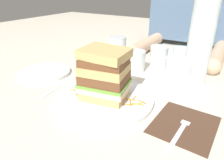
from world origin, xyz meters
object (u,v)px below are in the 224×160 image
at_px(juice_glass, 178,72).
at_px(water_bottle, 201,39).
at_px(empty_tumbler_2, 181,58).
at_px(empty_tumbler_3, 135,61).
at_px(knife, 60,85).
at_px(main_plate, 106,99).
at_px(sandwich, 106,75).
at_px(napkin_dark, 184,124).
at_px(empty_tumbler_1, 117,48).
at_px(fork, 181,128).
at_px(diner_across, 195,2).
at_px(side_plate, 45,72).
at_px(empty_tumbler_0, 159,55).

xyz_separation_m(juice_glass, water_bottle, (0.04, 0.05, 0.11)).
relative_size(empty_tumbler_2, empty_tumbler_3, 1.08).
relative_size(knife, empty_tumbler_3, 2.61).
distance_m(main_plate, sandwich, 0.07).
bearing_deg(knife, napkin_dark, 0.78).
bearing_deg(empty_tumbler_1, juice_glass, -20.84).
xyz_separation_m(napkin_dark, empty_tumbler_1, (-0.37, 0.32, 0.05)).
xyz_separation_m(knife, juice_glass, (0.31, 0.21, 0.04)).
height_order(fork, diner_across, diner_across).
bearing_deg(juice_glass, fork, -71.48).
distance_m(sandwich, empty_tumbler_2, 0.37).
distance_m(napkin_dark, empty_tumbler_2, 0.37).
relative_size(main_plate, empty_tumbler_3, 3.51).
bearing_deg(fork, napkin_dark, 86.49).
height_order(fork, juice_glass, juice_glass).
relative_size(knife, side_plate, 1.12).
height_order(napkin_dark, empty_tumbler_2, empty_tumbler_2).
xyz_separation_m(water_bottle, empty_tumbler_1, (-0.33, 0.07, -0.10)).
bearing_deg(side_plate, juice_glass, 22.12).
distance_m(fork, empty_tumbler_3, 0.36).
height_order(water_bottle, empty_tumbler_2, water_bottle).
relative_size(main_plate, side_plate, 1.51).
distance_m(sandwich, juice_glass, 0.26).
xyz_separation_m(knife, diner_across, (0.24, 0.70, 0.22)).
distance_m(knife, juice_glass, 0.38).
height_order(main_plate, fork, main_plate).
height_order(sandwich, empty_tumbler_1, sandwich).
xyz_separation_m(sandwich, side_plate, (-0.29, 0.04, -0.07)).
bearing_deg(napkin_dark, empty_tumbler_2, 106.78).
height_order(knife, side_plate, side_plate).
relative_size(water_bottle, empty_tumbler_0, 4.36).
relative_size(knife, water_bottle, 0.63).
xyz_separation_m(fork, side_plate, (-0.51, 0.06, 0.00)).
bearing_deg(empty_tumbler_3, sandwich, -82.72).
bearing_deg(knife, diner_across, 71.17).
xyz_separation_m(main_plate, empty_tumbler_2, (0.11, 0.36, 0.04)).
bearing_deg(knife, water_bottle, 36.10).
bearing_deg(water_bottle, knife, -143.90).
bearing_deg(fork, empty_tumbler_2, 105.63).
bearing_deg(empty_tumbler_3, fork, -47.01).
bearing_deg(sandwich, diner_across, 85.08).
distance_m(knife, water_bottle, 0.46).
bearing_deg(diner_across, empty_tumbler_0, -97.33).
height_order(sandwich, empty_tumbler_3, sandwich).
distance_m(knife, side_plate, 0.12).
height_order(water_bottle, side_plate, water_bottle).
distance_m(sandwich, water_bottle, 0.32).
bearing_deg(knife, empty_tumbler_0, 61.65).
distance_m(napkin_dark, knife, 0.39).
relative_size(fork, water_bottle, 0.53).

